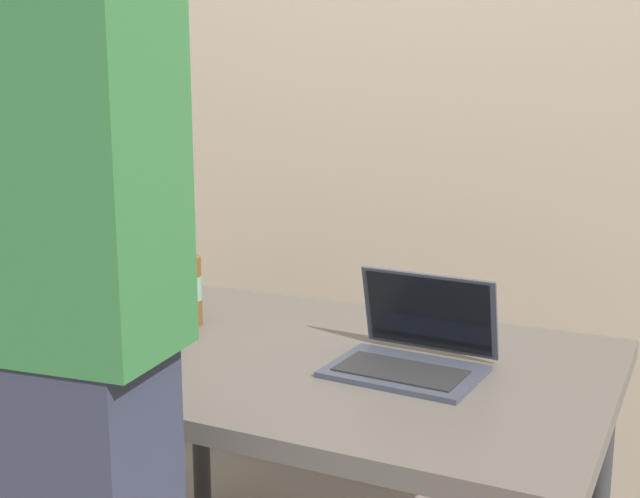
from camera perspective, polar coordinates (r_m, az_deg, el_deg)
name	(u,v)px	position (r m, az deg, el deg)	size (l,w,h in m)	color
desk	(318,384)	(1.93, -0.16, -9.37)	(1.31, 0.88, 0.72)	#56514C
laptop	(413,349)	(1.83, 6.46, -6.90)	(0.33, 0.29, 0.20)	#383D4C
beer_bottle_green	(160,272)	(2.24, -11.00, -1.55)	(0.07, 0.07, 0.32)	#1E5123
beer_bottle_dark	(188,283)	(2.13, -9.15, -2.35)	(0.07, 0.07, 0.29)	brown
beer_bottle_amber	(129,274)	(2.18, -13.10, -1.67)	(0.07, 0.07, 0.33)	#333333
beer_bottle_brown	(158,291)	(2.09, -11.16, -2.84)	(0.07, 0.07, 0.29)	#472B14
person_figure	(57,379)	(1.39, -17.75, -8.60)	(0.42, 0.30, 1.71)	#2D3347
coffee_mug	(58,348)	(1.90, -17.69, -6.55)	(0.12, 0.08, 0.09)	white
back_wall	(438,93)	(2.58, 8.19, 10.66)	(6.00, 0.10, 2.60)	tan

